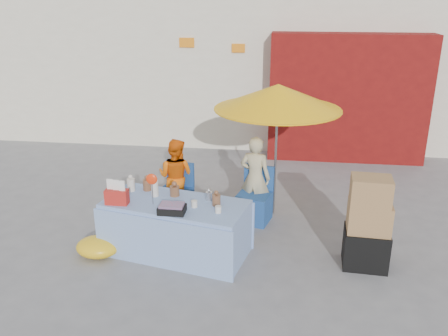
# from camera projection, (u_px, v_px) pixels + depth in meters

# --- Properties ---
(ground) EXTENTS (80.00, 80.00, 0.00)m
(ground) POSITION_uv_depth(u_px,v_px,m) (211.00, 250.00, 6.54)
(ground) COLOR slate
(ground) RESTS_ON ground
(backdrop) EXTENTS (14.00, 8.00, 7.80)m
(backdrop) POSITION_uv_depth(u_px,v_px,m) (274.00, 2.00, 12.39)
(backdrop) COLOR silver
(backdrop) RESTS_ON ground
(market_table) EXTENTS (2.08, 1.30, 1.17)m
(market_table) POSITION_uv_depth(u_px,v_px,m) (176.00, 227.00, 6.38)
(market_table) COLOR #8DB5E2
(market_table) RESTS_ON ground
(chair_left) EXTENTS (0.58, 0.58, 0.85)m
(chair_left) POSITION_uv_depth(u_px,v_px,m) (175.00, 201.00, 7.47)
(chair_left) COLOR #1F4991
(chair_left) RESTS_ON ground
(chair_right) EXTENTS (0.58, 0.58, 0.85)m
(chair_right) POSITION_uv_depth(u_px,v_px,m) (254.00, 205.00, 7.32)
(chair_right) COLOR #1F4991
(chair_right) RESTS_ON ground
(vendor_orange) EXTENTS (0.70, 0.61, 1.24)m
(vendor_orange) POSITION_uv_depth(u_px,v_px,m) (176.00, 177.00, 7.47)
(vendor_orange) COLOR orange
(vendor_orange) RESTS_ON ground
(vendor_beige) EXTENTS (0.55, 0.43, 1.32)m
(vendor_beige) POSITION_uv_depth(u_px,v_px,m) (255.00, 178.00, 7.31)
(vendor_beige) COLOR #BFB387
(vendor_beige) RESTS_ON ground
(umbrella) EXTENTS (1.90, 1.90, 2.09)m
(umbrella) POSITION_uv_depth(u_px,v_px,m) (278.00, 97.00, 6.98)
(umbrella) COLOR gray
(umbrella) RESTS_ON ground
(box_stack) EXTENTS (0.58, 0.49, 1.24)m
(box_stack) POSITION_uv_depth(u_px,v_px,m) (368.00, 226.00, 5.99)
(box_stack) COLOR black
(box_stack) RESTS_ON ground
(tarp_bundle) EXTENTS (0.68, 0.59, 0.27)m
(tarp_bundle) POSITION_uv_depth(u_px,v_px,m) (98.00, 247.00, 6.37)
(tarp_bundle) COLOR yellow
(tarp_bundle) RESTS_ON ground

